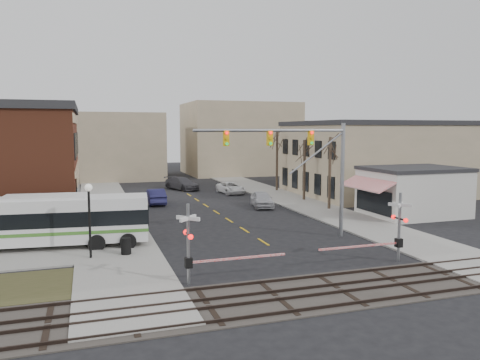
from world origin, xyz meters
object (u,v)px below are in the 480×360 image
at_px(car_d, 182,183).
at_px(traffic_signal_mast, 305,156).
at_px(rr_crossing_west, 197,245).
at_px(car_c, 231,188).
at_px(street_lamp, 89,205).
at_px(car_b, 155,196).
at_px(trash_bin, 126,246).
at_px(transit_bus, 46,220).
at_px(pedestrian_near, 112,231).
at_px(pedestrian_far, 96,223).
at_px(car_a, 262,199).
at_px(rr_crossing_east, 393,228).

bearing_deg(car_d, traffic_signal_mast, -109.40).
bearing_deg(rr_crossing_west, car_c, 70.04).
bearing_deg(street_lamp, car_d, 69.30).
height_order(car_b, car_c, car_b).
height_order(traffic_signal_mast, trash_bin, traffic_signal_mast).
height_order(transit_bus, traffic_signal_mast, traffic_signal_mast).
distance_m(rr_crossing_west, pedestrian_near, 9.85).
xyz_separation_m(transit_bus, trash_bin, (4.63, -3.35, -1.22)).
xyz_separation_m(street_lamp, pedestrian_far, (0.41, 6.24, -2.26)).
distance_m(traffic_signal_mast, rr_crossing_west, 12.05).
height_order(transit_bus, street_lamp, street_lamp).
distance_m(rr_crossing_west, car_a, 23.25).
xyz_separation_m(car_b, car_d, (4.79, 10.40, -0.00)).
xyz_separation_m(street_lamp, pedestrian_near, (1.34, 3.01, -2.24)).
bearing_deg(transit_bus, car_d, 62.18).
xyz_separation_m(traffic_signal_mast, rr_crossing_west, (-9.12, -6.89, -3.81)).
bearing_deg(car_c, pedestrian_near, -129.86).
height_order(rr_crossing_west, car_b, rr_crossing_west).
bearing_deg(traffic_signal_mast, transit_bus, 170.62).
distance_m(trash_bin, car_c, 28.23).
distance_m(car_c, car_d, 7.10).
bearing_deg(street_lamp, trash_bin, 5.36).
xyz_separation_m(car_a, car_c, (0.00, 10.40, -0.11)).
height_order(car_a, car_d, car_d).
bearing_deg(pedestrian_near, car_d, -5.76).
xyz_separation_m(traffic_signal_mast, trash_bin, (-12.03, -0.59, -5.17)).
relative_size(transit_bus, rr_crossing_east, 2.29).
height_order(car_a, pedestrian_far, pedestrian_far).
height_order(transit_bus, rr_crossing_east, rr_crossing_east).
bearing_deg(car_a, street_lamp, -127.28).
distance_m(rr_crossing_west, trash_bin, 7.07).
bearing_deg(traffic_signal_mast, pedestrian_far, 158.22).
height_order(transit_bus, pedestrian_near, transit_bus).
xyz_separation_m(trash_bin, pedestrian_far, (-1.61, 6.05, 0.35)).
xyz_separation_m(rr_crossing_east, car_c, (-0.26, 30.57, -1.30)).
bearing_deg(car_a, rr_crossing_east, -78.04).
height_order(rr_crossing_east, trash_bin, rr_crossing_east).
bearing_deg(car_b, street_lamp, 71.95).
height_order(pedestrian_near, pedestrian_far, pedestrian_near).
bearing_deg(pedestrian_far, rr_crossing_east, -89.77).
xyz_separation_m(rr_crossing_west, car_c, (11.17, 30.76, -1.30)).
xyz_separation_m(transit_bus, rr_crossing_west, (7.54, -9.64, 0.13)).
bearing_deg(car_b, car_d, -114.35).
relative_size(transit_bus, car_c, 2.66).
bearing_deg(trash_bin, pedestrian_far, 104.94).
bearing_deg(rr_crossing_east, traffic_signal_mast, 109.07).
relative_size(rr_crossing_west, trash_bin, 5.71).
distance_m(rr_crossing_west, street_lamp, 7.95).
distance_m(rr_crossing_east, car_b, 27.25).
xyz_separation_m(street_lamp, car_d, (11.28, 29.86, -2.44)).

